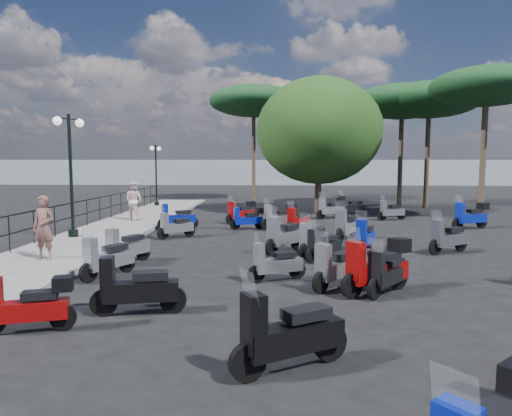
{
  "coord_description": "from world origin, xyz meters",
  "views": [
    {
      "loc": [
        -0.07,
        -13.38,
        2.79
      ],
      "look_at": [
        -0.74,
        2.23,
        1.2
      ],
      "focal_mm": 32.0,
      "sensor_mm": 36.0,
      "label": 1
    }
  ],
  "objects_px": {
    "lamp_post_2": "(156,171)",
    "scooter_14": "(387,274)",
    "scooter_23": "(331,208)",
    "pine_1": "(429,100)",
    "scooter_2": "(107,259)",
    "pine_2": "(254,101)",
    "pedestrian_far": "(134,201)",
    "scooter_29": "(391,211)",
    "woman": "(44,227)",
    "scooter_1": "(28,306)",
    "pine_3": "(487,87)",
    "scooter_6": "(288,335)",
    "scooter_21": "(365,237)",
    "scooter_27": "(448,238)",
    "scooter_19": "(377,268)",
    "scooter_5": "(177,218)",
    "scooter_15": "(323,246)",
    "scooter_28": "(471,216)",
    "scooter_0": "(136,289)",
    "scooter_16": "(279,217)",
    "scooter_11": "(241,212)",
    "scooter_3": "(175,227)",
    "scooter_17": "(351,208)",
    "scooter_30": "(126,248)",
    "scooter_13": "(336,268)",
    "scooter_9": "(313,241)",
    "lamp_post_1": "(71,168)",
    "scooter_4": "(248,219)",
    "pine_0": "(402,102)",
    "scooter_10": "(298,220)",
    "scooter_7": "(276,264)",
    "scooter_22": "(346,226)",
    "broadleaf_tree": "(319,131)"
  },
  "relations": [
    {
      "from": "scooter_3",
      "to": "scooter_28",
      "type": "height_order",
      "value": "scooter_28"
    },
    {
      "from": "scooter_19",
      "to": "scooter_11",
      "type": "bearing_deg",
      "value": -14.59
    },
    {
      "from": "scooter_1",
      "to": "scooter_28",
      "type": "height_order",
      "value": "scooter_28"
    },
    {
      "from": "scooter_0",
      "to": "scooter_22",
      "type": "distance_m",
      "value": 9.6
    },
    {
      "from": "scooter_6",
      "to": "woman",
      "type": "bearing_deg",
      "value": 16.01
    },
    {
      "from": "scooter_13",
      "to": "scooter_19",
      "type": "distance_m",
      "value": 0.9
    },
    {
      "from": "scooter_29",
      "to": "pine_2",
      "type": "relative_size",
      "value": 0.18
    },
    {
      "from": "lamp_post_2",
      "to": "scooter_13",
      "type": "distance_m",
      "value": 19.4
    },
    {
      "from": "scooter_19",
      "to": "scooter_23",
      "type": "relative_size",
      "value": 1.11
    },
    {
      "from": "scooter_28",
      "to": "scooter_29",
      "type": "distance_m",
      "value": 3.76
    },
    {
      "from": "scooter_16",
      "to": "scooter_30",
      "type": "xyz_separation_m",
      "value": [
        -4.2,
        -6.71,
        -0.04
      ]
    },
    {
      "from": "woman",
      "to": "scooter_27",
      "type": "distance_m",
      "value": 11.72
    },
    {
      "from": "scooter_10",
      "to": "scooter_19",
      "type": "bearing_deg",
      "value": 133.43
    },
    {
      "from": "scooter_11",
      "to": "pine_2",
      "type": "bearing_deg",
      "value": -40.71
    },
    {
      "from": "scooter_21",
      "to": "scooter_27",
      "type": "xyz_separation_m",
      "value": [
        2.47,
        -0.18,
        0.0
      ]
    },
    {
      "from": "scooter_9",
      "to": "scooter_30",
      "type": "distance_m",
      "value": 5.34
    },
    {
      "from": "scooter_27",
      "to": "broadleaf_tree",
      "type": "height_order",
      "value": "broadleaf_tree"
    },
    {
      "from": "scooter_27",
      "to": "pine_1",
      "type": "relative_size",
      "value": 0.2
    },
    {
      "from": "lamp_post_2",
      "to": "scooter_19",
      "type": "xyz_separation_m",
      "value": [
        9.36,
        -17.7,
        -1.68
      ]
    },
    {
      "from": "lamp_post_2",
      "to": "scooter_5",
      "type": "height_order",
      "value": "lamp_post_2"
    },
    {
      "from": "pedestrian_far",
      "to": "scooter_29",
      "type": "height_order",
      "value": "pedestrian_far"
    },
    {
      "from": "pine_2",
      "to": "pine_3",
      "type": "bearing_deg",
      "value": -43.43
    },
    {
      "from": "scooter_4",
      "to": "pine_0",
      "type": "height_order",
      "value": "pine_0"
    },
    {
      "from": "pine_0",
      "to": "scooter_0",
      "type": "bearing_deg",
      "value": -116.26
    },
    {
      "from": "woman",
      "to": "scooter_1",
      "type": "xyz_separation_m",
      "value": [
        2.26,
        -4.9,
        -0.57
      ]
    },
    {
      "from": "scooter_21",
      "to": "scooter_19",
      "type": "bearing_deg",
      "value": 106.02
    },
    {
      "from": "scooter_1",
      "to": "scooter_14",
      "type": "relative_size",
      "value": 1.17
    },
    {
      "from": "scooter_15",
      "to": "scooter_28",
      "type": "distance_m",
      "value": 9.35
    },
    {
      "from": "lamp_post_1",
      "to": "scooter_21",
      "type": "height_order",
      "value": "lamp_post_1"
    },
    {
      "from": "scooter_7",
      "to": "scooter_14",
      "type": "height_order",
      "value": "scooter_14"
    },
    {
      "from": "lamp_post_2",
      "to": "scooter_0",
      "type": "bearing_deg",
      "value": -60.74
    },
    {
      "from": "scooter_15",
      "to": "scooter_16",
      "type": "distance_m",
      "value": 6.1
    },
    {
      "from": "scooter_10",
      "to": "scooter_23",
      "type": "height_order",
      "value": "scooter_23"
    },
    {
      "from": "scooter_2",
      "to": "pine_2",
      "type": "xyz_separation_m",
      "value": [
        2.45,
        22.57,
        6.63
      ]
    },
    {
      "from": "scooter_16",
      "to": "scooter_19",
      "type": "xyz_separation_m",
      "value": [
        2.0,
        -9.19,
        0.06
      ]
    },
    {
      "from": "scooter_5",
      "to": "scooter_16",
      "type": "xyz_separation_m",
      "value": [
        4.22,
        0.23,
        0.03
      ]
    },
    {
      "from": "scooter_7",
      "to": "lamp_post_1",
      "type": "bearing_deg",
      "value": 29.25
    },
    {
      "from": "scooter_21",
      "to": "woman",
      "type": "bearing_deg",
      "value": 37.67
    },
    {
      "from": "scooter_27",
      "to": "scooter_29",
      "type": "relative_size",
      "value": 1.01
    },
    {
      "from": "scooter_0",
      "to": "scooter_9",
      "type": "height_order",
      "value": "scooter_0"
    },
    {
      "from": "pine_2",
      "to": "woman",
      "type": "bearing_deg",
      "value": -102.39
    },
    {
      "from": "pine_3",
      "to": "scooter_6",
      "type": "bearing_deg",
      "value": -120.52
    },
    {
      "from": "scooter_23",
      "to": "pine_1",
      "type": "xyz_separation_m",
      "value": [
        6.37,
        5.55,
        5.92
      ]
    },
    {
      "from": "lamp_post_2",
      "to": "scooter_14",
      "type": "height_order",
      "value": "lamp_post_2"
    },
    {
      "from": "scooter_3",
      "to": "scooter_17",
      "type": "distance_m",
      "value": 10.05
    },
    {
      "from": "scooter_10",
      "to": "scooter_14",
      "type": "distance_m",
      "value": 8.91
    },
    {
      "from": "scooter_5",
      "to": "scooter_10",
      "type": "bearing_deg",
      "value": -114.9
    },
    {
      "from": "pedestrian_far",
      "to": "scooter_2",
      "type": "xyz_separation_m",
      "value": [
        2.4,
        -9.79,
        -0.57
      ]
    },
    {
      "from": "scooter_7",
      "to": "scooter_10",
      "type": "bearing_deg",
      "value": -31.34
    },
    {
      "from": "scooter_15",
      "to": "scooter_30",
      "type": "distance_m",
      "value": 5.45
    }
  ]
}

